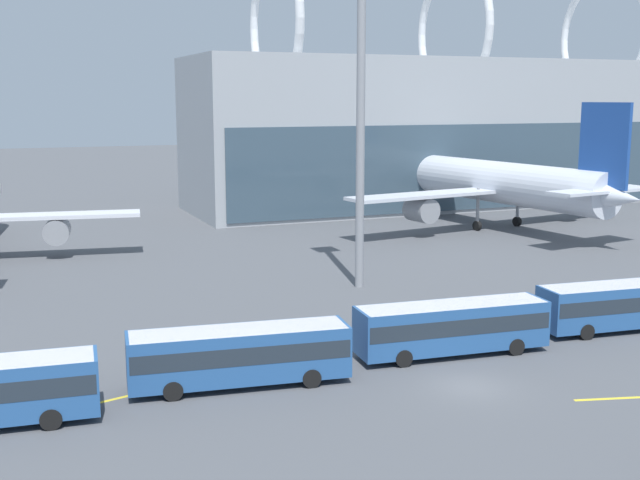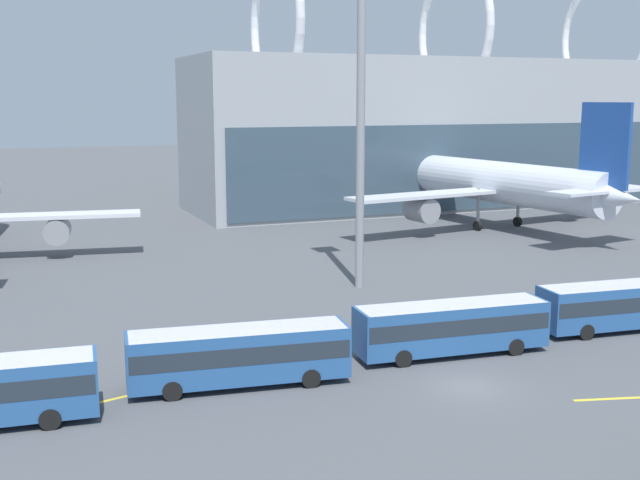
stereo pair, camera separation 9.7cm
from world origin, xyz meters
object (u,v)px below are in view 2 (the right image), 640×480
(airliner_at_gate_far, at_px, (495,182))
(shuttle_bus_3, at_px, (624,303))
(floodlight_mast, at_px, (361,75))
(shuttle_bus_2, at_px, (452,325))
(shuttle_bus_1, at_px, (239,352))

(airliner_at_gate_far, distance_m, shuttle_bus_3, 41.48)
(floodlight_mast, bearing_deg, airliner_at_gate_far, 37.92)
(airliner_at_gate_far, relative_size, shuttle_bus_3, 3.51)
(shuttle_bus_2, xyz_separation_m, shuttle_bus_3, (12.91, 0.21, 0.00))
(shuttle_bus_2, bearing_deg, shuttle_bus_3, 5.95)
(airliner_at_gate_far, relative_size, floodlight_mast, 1.45)
(floodlight_mast, bearing_deg, shuttle_bus_1, -130.39)
(shuttle_bus_1, distance_m, shuttle_bus_2, 12.91)
(shuttle_bus_3, bearing_deg, shuttle_bus_1, -173.33)
(shuttle_bus_2, bearing_deg, floodlight_mast, 87.87)
(airliner_at_gate_far, xyz_separation_m, shuttle_bus_3, (-16.05, -38.09, -3.46))
(shuttle_bus_3, bearing_deg, airliner_at_gate_far, 72.70)
(airliner_at_gate_far, xyz_separation_m, shuttle_bus_1, (-41.86, -38.60, -3.46))
(shuttle_bus_1, relative_size, shuttle_bus_2, 1.00)
(shuttle_bus_1, distance_m, floodlight_mast, 27.55)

